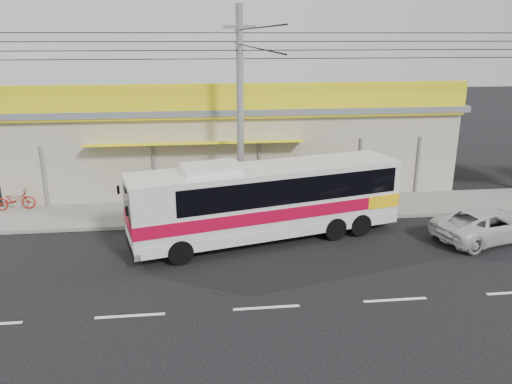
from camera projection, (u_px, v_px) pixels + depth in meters
ground at (257, 270)px, 17.28m from camera, size 120.00×120.00×0.00m
sidewalk at (242, 211)px, 22.94m from camera, size 30.00×3.20×0.15m
lane_markings at (267, 308)px, 14.91m from camera, size 50.00×0.12×0.01m
storefront_building at (232, 139)px, 27.52m from camera, size 22.60×9.20×5.70m
coach_bus at (271, 197)px, 19.46m from camera, size 10.94×4.88×3.30m
motorbike_red at (15, 200)px, 22.70m from camera, size 1.84×0.85×0.93m
white_car at (487, 224)px, 19.73m from camera, size 4.95×3.29×1.26m
utility_pole at (240, 45)px, 20.15m from camera, size 34.00×14.00×9.00m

